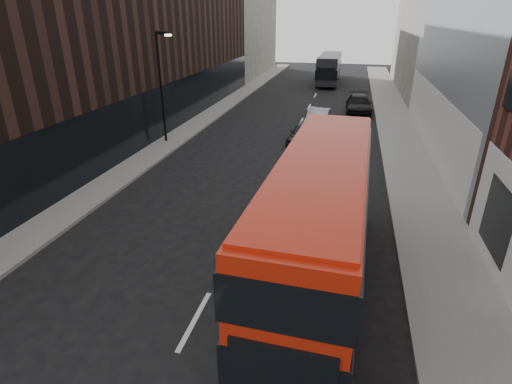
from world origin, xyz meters
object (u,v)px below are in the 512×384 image
Objects in this scene: car_c at (359,104)px; red_bus at (319,218)px; street_lamp at (162,81)px; car_a at (304,133)px; car_b at (318,119)px; grey_bus at (329,68)px.

red_bus is at bearing -95.21° from car_c.
street_lamp reaches higher than car_a.
street_lamp is 1.54× the size of car_b.
red_bus is at bearing -86.69° from grey_bus.
grey_bus is 2.05× the size of car_c.
street_lamp is 18.11m from car_c.
grey_bus is at bearing 95.49° from car_b.
car_a is (9.18, 2.00, -3.47)m from street_lamp.
car_b is (-1.71, 19.66, -1.70)m from red_bus.
car_c reaches higher than car_a.
street_lamp is 1.32× the size of car_c.
red_bus is at bearing -81.33° from car_b.
red_bus is 2.09× the size of car_c.
car_b is 6.92m from car_c.
red_bus is at bearing -49.73° from street_lamp.
grey_bus is (9.02, 28.69, -2.31)m from street_lamp.
car_a is 0.79× the size of car_c.
car_b is at bearing 97.19° from red_bus.
red_bus is 42.26m from grey_bus.
street_lamp is 17.78m from red_bus.
car_b is at bearing -118.42° from car_c.
car_c is at bearing 78.67° from car_a.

